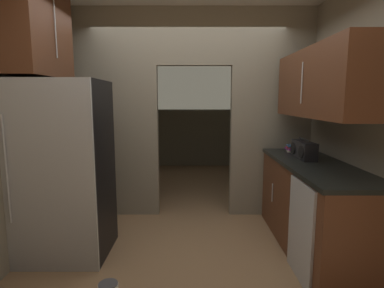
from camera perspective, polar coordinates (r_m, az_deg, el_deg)
ground at (r=3.29m, az=-1.07°, el=-20.46°), size 20.00×20.00×0.00m
kitchen_partition at (r=4.09m, az=-1.18°, el=6.92°), size 3.28×0.12×2.76m
adjoining_room_shell at (r=6.22m, az=-0.63°, el=6.44°), size 3.28×3.21×2.76m
refrigerator at (r=3.31m, az=-22.94°, el=-4.49°), size 0.83×0.75×1.77m
lower_cabinet_run at (r=3.48m, az=21.58°, el=-10.90°), size 0.65×1.88×0.94m
dishwasher at (r=2.93m, az=19.54°, el=-15.17°), size 0.02×0.56×0.88m
upper_cabinet_counterside at (r=3.31m, az=22.78°, el=10.52°), size 0.36×1.69×0.67m
upper_cabinet_fridgeside at (r=3.49m, az=-27.34°, el=18.78°), size 0.36×0.91×0.94m
boombox at (r=3.57m, az=20.09°, el=-1.04°), size 0.16×0.43×0.22m
book_stack at (r=3.99m, az=18.01°, el=-0.79°), size 0.14×0.17×0.08m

